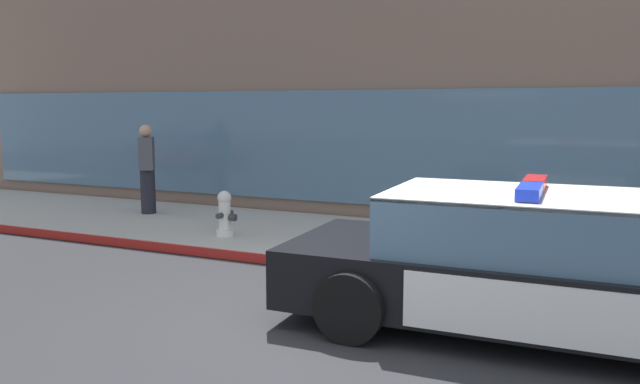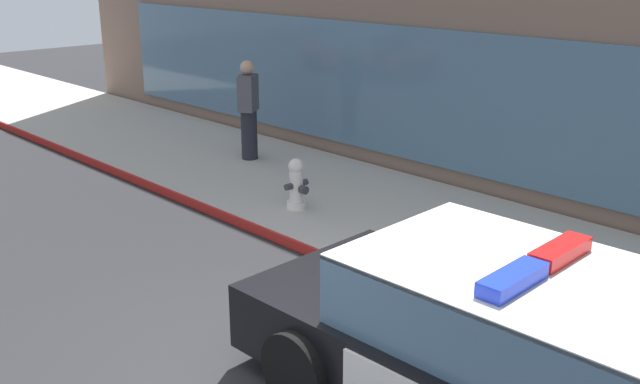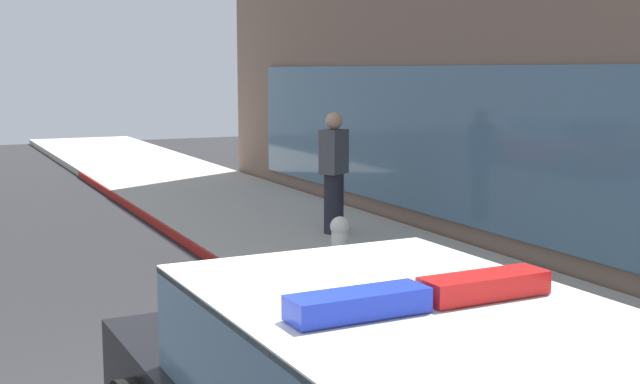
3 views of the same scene
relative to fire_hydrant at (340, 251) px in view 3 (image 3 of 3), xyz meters
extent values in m
cube|color=#B2ADA3|center=(2.81, 0.82, -0.43)|extent=(48.00, 3.25, 0.15)
cube|color=slate|center=(-0.54, 2.47, 0.95)|extent=(15.00, 0.08, 2.10)
cube|color=silver|center=(3.19, -2.06, 0.16)|extent=(1.50, 1.89, 0.05)
cube|color=slate|center=(4.81, -2.02, 0.57)|extent=(2.74, 1.77, 0.60)
cube|color=silver|center=(4.81, -2.02, 0.86)|extent=(2.74, 1.77, 0.04)
cube|color=red|center=(4.80, -1.68, 0.94)|extent=(0.21, 0.65, 0.11)
cube|color=blue|center=(4.81, -2.36, 0.94)|extent=(0.21, 0.65, 0.11)
cylinder|color=black|center=(3.28, -1.11, -0.16)|extent=(0.68, 0.24, 0.68)
cylinder|color=silver|center=(-0.01, 0.00, -0.30)|extent=(0.28, 0.28, 0.10)
cylinder|color=silver|center=(-0.01, 0.00, -0.03)|extent=(0.19, 0.19, 0.45)
sphere|color=silver|center=(-0.01, 0.00, 0.26)|extent=(0.22, 0.22, 0.22)
cylinder|color=#333338|center=(-0.01, 0.00, 0.34)|extent=(0.06, 0.06, 0.05)
cylinder|color=#333338|center=(-0.01, -0.15, 0.00)|extent=(0.09, 0.10, 0.09)
cylinder|color=#333338|center=(-0.01, 0.15, 0.00)|extent=(0.09, 0.10, 0.09)
cylinder|color=#333338|center=(0.14, 0.00, -0.04)|extent=(0.10, 0.12, 0.12)
cylinder|color=#23232D|center=(-2.50, 1.17, 0.07)|extent=(0.28, 0.28, 0.85)
cube|color=#4C4C51|center=(-2.50, 1.17, 0.81)|extent=(0.43, 0.48, 0.62)
sphere|color=tan|center=(-2.50, 1.17, 1.24)|extent=(0.24, 0.24, 0.24)
camera|label=1|loc=(5.35, -8.20, 1.71)|focal=34.63mm
camera|label=2|loc=(7.14, -6.45, 3.06)|focal=40.63mm
camera|label=3|loc=(7.92, -4.03, 1.95)|focal=46.98mm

